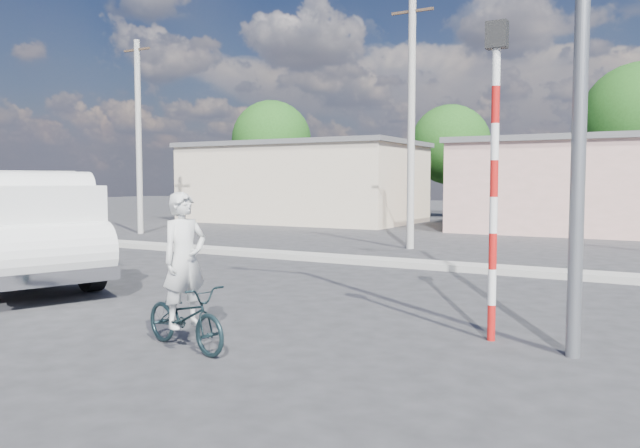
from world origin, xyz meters
The scene contains 9 objects.
ground_plane centered at (0.00, 0.00, 0.00)m, with size 120.00×120.00×0.00m, color #28282B.
median centered at (0.00, 8.00, 0.08)m, with size 40.00×0.80×0.16m, color #99968E.
truck centered at (-6.59, 1.07, 1.34)m, with size 6.23×4.00×2.42m.
bicycle centered at (-0.22, -0.91, 0.44)m, with size 0.58×1.66×0.87m, color black.
cyclist centered at (-0.22, -0.91, 0.89)m, with size 0.65×0.42×1.77m, color silver.
traffic_pole centered at (3.20, 1.50, 2.59)m, with size 0.28×0.18×4.36m.
building_row centered at (1.10, 22.00, 2.13)m, with size 37.80×7.30×4.44m.
tree_row centered at (3.76, 28.45, 4.99)m, with size 43.62×7.43×8.42m.
utility_poles centered at (3.25, 12.00, 4.07)m, with size 35.40×0.24×8.00m.
Camera 1 is at (5.27, -7.12, 2.22)m, focal length 35.00 mm.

